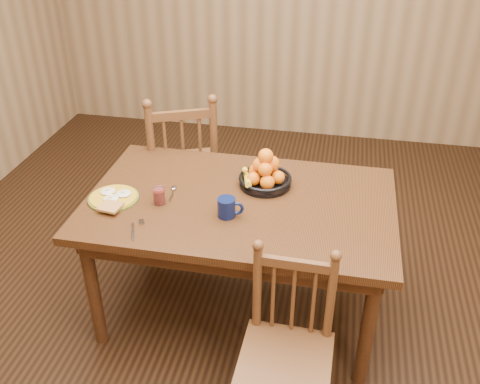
% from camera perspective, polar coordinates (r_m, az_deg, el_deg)
% --- Properties ---
extents(room, '(4.52, 5.02, 2.72)m').
position_cam_1_polar(room, '(2.52, 0.00, 10.72)').
color(room, black).
rests_on(room, ground).
extents(dining_table, '(1.60, 1.00, 0.75)m').
position_cam_1_polar(dining_table, '(2.84, 0.00, -2.32)').
color(dining_table, black).
rests_on(dining_table, ground).
extents(chair_far, '(0.61, 0.60, 1.05)m').
position_cam_1_polar(chair_far, '(3.60, -6.17, 2.55)').
color(chair_far, '#4B2B16').
rests_on(chair_far, ground).
extents(chair_near, '(0.41, 0.39, 0.88)m').
position_cam_1_polar(chair_near, '(2.45, 5.03, -16.47)').
color(chair_near, '#4B2B16').
rests_on(chair_near, ground).
extents(breakfast_plate, '(0.26, 0.29, 0.04)m').
position_cam_1_polar(breakfast_plate, '(2.86, -13.36, -0.61)').
color(breakfast_plate, '#59601E').
rests_on(breakfast_plate, dining_table).
extents(fork, '(0.06, 0.18, 0.00)m').
position_cam_1_polar(fork, '(2.62, -11.05, -3.82)').
color(fork, silver).
rests_on(fork, dining_table).
extents(spoon, '(0.04, 0.16, 0.01)m').
position_cam_1_polar(spoon, '(2.89, -7.14, 0.23)').
color(spoon, silver).
rests_on(spoon, dining_table).
extents(coffee_mug, '(0.13, 0.09, 0.10)m').
position_cam_1_polar(coffee_mug, '(2.64, -1.36, -1.65)').
color(coffee_mug, '#0A1338').
rests_on(coffee_mug, dining_table).
extents(juice_glass, '(0.06, 0.06, 0.09)m').
position_cam_1_polar(juice_glass, '(2.77, -8.61, -0.44)').
color(juice_glass, silver).
rests_on(juice_glass, dining_table).
extents(fruit_bowl, '(0.29, 0.29, 0.22)m').
position_cam_1_polar(fruit_bowl, '(2.89, 2.66, 1.84)').
color(fruit_bowl, black).
rests_on(fruit_bowl, dining_table).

